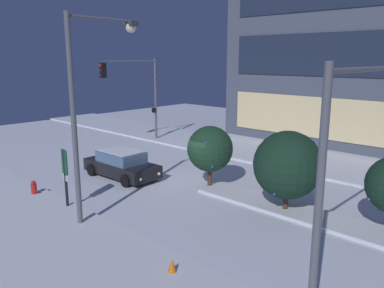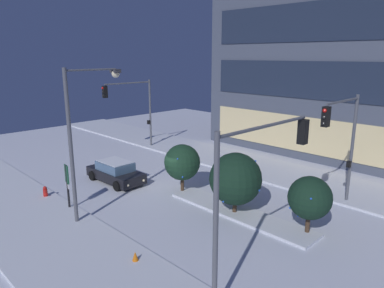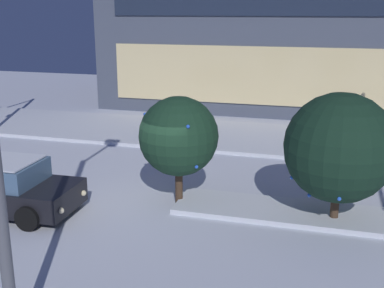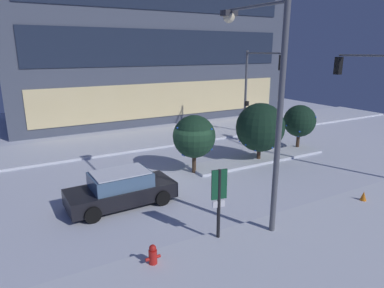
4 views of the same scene
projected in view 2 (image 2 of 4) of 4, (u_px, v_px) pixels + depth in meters
The scene contains 15 objects.
ground at pixel (170, 191), 23.07m from camera, with size 52.00×52.00×0.00m, color silver.
curb_strip_near at pixel (45, 233), 17.49m from camera, with size 52.00×5.20×0.14m, color silver.
curb_strip_far at pixel (247, 164), 28.62m from camera, with size 52.00×5.20×0.14m, color silver.
median_strip at pixel (238, 213), 19.73m from camera, with size 9.00×1.80×0.14m, color silver.
car_near at pixel (115, 172), 24.58m from camera, with size 4.64×2.19×1.49m.
traffic_light_corner_far_left at pixel (133, 103), 31.99m from camera, with size 0.32×5.08×6.35m.
traffic_light_corner_near_right at pixel (258, 173), 12.59m from camera, with size 0.32×5.60×6.32m.
traffic_light_corner_far_right at pixel (343, 135), 19.31m from camera, with size 0.32×4.14×6.40m.
street_lamp_arched at pixel (85, 123), 17.99m from camera, with size 0.56×3.18×7.97m.
fire_hydrant at pixel (45, 192), 21.84m from camera, with size 0.48×0.26×0.77m.
parking_info_sign at pixel (67, 181), 19.96m from camera, with size 0.55×0.15×2.62m.
decorated_tree_median at pixel (235, 179), 19.25m from camera, with size 2.85×2.85×3.48m.
decorated_tree_left_of_median at pixel (310, 198), 17.04m from camera, with size 2.12×2.14×2.96m.
decorated_tree_right_of_median at pixel (182, 162), 22.37m from camera, with size 2.27×2.27×3.14m.
construction_cone at pixel (135, 258), 14.99m from camera, with size 0.36×0.36×0.55m, color orange.
Camera 2 is at (16.40, -14.21, 8.52)m, focal length 33.46 mm.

